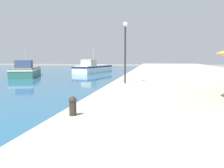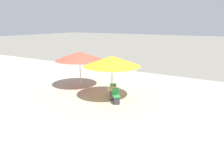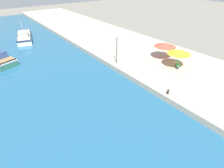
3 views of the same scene
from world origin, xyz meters
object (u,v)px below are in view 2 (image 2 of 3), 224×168
cafe_umbrella_pink (112,61)px  cafe_umbrella_white (80,56)px  cafe_chair_left (113,91)px  cafe_table (114,92)px  cafe_chair_right (116,99)px

cafe_umbrella_pink → cafe_umbrella_white: size_ratio=0.98×
cafe_umbrella_white → cafe_chair_left: 3.75m
cafe_table → cafe_umbrella_white: bearing=72.8°
cafe_umbrella_white → cafe_umbrella_pink: bearing=-107.3°
cafe_umbrella_pink → cafe_table: size_ratio=4.33×
cafe_table → cafe_chair_left: (0.60, 0.40, -0.21)m
cafe_umbrella_white → cafe_table: bearing=-107.2°
cafe_table → cafe_chair_right: size_ratio=0.88×
cafe_umbrella_white → cafe_table: size_ratio=4.42×
cafe_table → cafe_chair_left: 0.75m
cafe_table → cafe_chair_left: cafe_chair_left is taller
cafe_umbrella_white → cafe_chair_left: (-0.49, -3.11, -2.03)m
cafe_umbrella_pink → cafe_chair_right: cafe_umbrella_pink is taller
cafe_umbrella_white → cafe_chair_left: cafe_umbrella_white is taller
cafe_umbrella_pink → cafe_chair_right: bearing=-131.3°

